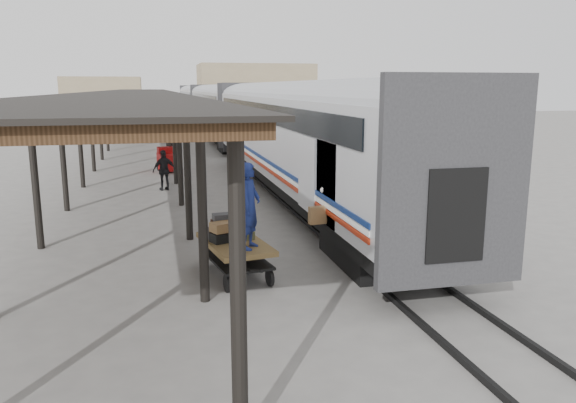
# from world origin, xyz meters

# --- Properties ---
(ground) EXTENTS (160.00, 160.00, 0.00)m
(ground) POSITION_xyz_m (0.00, 0.00, 0.00)
(ground) COLOR slate
(ground) RESTS_ON ground
(train) EXTENTS (3.45, 76.01, 4.01)m
(train) POSITION_xyz_m (3.19, 33.79, 2.69)
(train) COLOR silver
(train) RESTS_ON ground
(canopy) EXTENTS (4.90, 64.30, 4.15)m
(canopy) POSITION_xyz_m (-3.40, 24.00, 4.00)
(canopy) COLOR #422B19
(canopy) RESTS_ON ground
(rails) EXTENTS (1.54, 150.00, 0.12)m
(rails) POSITION_xyz_m (3.20, 34.00, 0.06)
(rails) COLOR black
(rails) RESTS_ON ground
(building_far) EXTENTS (18.00, 10.00, 8.00)m
(building_far) POSITION_xyz_m (14.00, 78.00, 4.00)
(building_far) COLOR tan
(building_far) RESTS_ON ground
(building_left) EXTENTS (12.00, 8.00, 6.00)m
(building_left) POSITION_xyz_m (-10.00, 82.00, 3.00)
(building_left) COLOR tan
(building_left) RESTS_ON ground
(baggage_cart) EXTENTS (1.65, 2.58, 0.86)m
(baggage_cart) POSITION_xyz_m (-0.51, -0.58, 0.65)
(baggage_cart) COLOR brown
(baggage_cart) RESTS_ON ground
(suitcase_stack) EXTENTS (1.15, 1.20, 0.58)m
(suitcase_stack) POSITION_xyz_m (-0.63, -0.27, 1.07)
(suitcase_stack) COLOR #39393C
(suitcase_stack) RESTS_ON baggage_cart
(luggage_tug) EXTENTS (1.13, 1.58, 1.28)m
(luggage_tug) POSITION_xyz_m (-1.64, 17.00, 0.59)
(luggage_tug) COLOR #990D0E
(luggage_tug) RESTS_ON ground
(porter) EXTENTS (0.75, 0.84, 1.94)m
(porter) POSITION_xyz_m (-0.26, -1.23, 1.83)
(porter) COLOR navy
(porter) RESTS_ON baggage_cart
(pedestrian) EXTENTS (1.11, 0.73, 1.76)m
(pedestrian) POSITION_xyz_m (-1.89, 11.41, 0.88)
(pedestrian) COLOR black
(pedestrian) RESTS_ON ground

